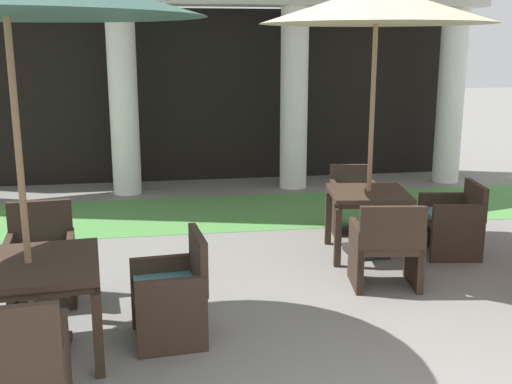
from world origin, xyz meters
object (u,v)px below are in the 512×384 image
object	(u,v)px
patio_chair_near_foreground_north	(41,259)
patio_chair_mid_right_east	(453,220)
patio_table_mid_right	(368,201)
patio_chair_mid_right_south	(387,247)
patio_chair_near_foreground_south	(17,373)
patio_chair_mid_right_north	(353,200)
patio_chair_near_foreground_east	(173,292)
terracotta_urn	(48,238)
patio_umbrella_mid_right	(377,7)
patio_table_near_foreground	(29,274)

from	to	relation	value
patio_chair_near_foreground_north	patio_chair_mid_right_east	bearing A→B (deg)	-176.97
patio_table_mid_right	patio_chair_mid_right_south	bearing A→B (deg)	-98.44
patio_chair_near_foreground_south	patio_chair_mid_right_north	xyz separation A→B (m)	(3.31, 3.83, -0.03)
patio_chair_near_foreground_east	patio_chair_mid_right_north	size ratio (longest dim) A/B	1.08
patio_chair_mid_right_east	terracotta_urn	distance (m)	4.58
patio_umbrella_mid_right	patio_chair_mid_right_east	bearing A→B (deg)	-8.44
patio_chair_mid_right_east	patio_chair_near_foreground_south	bearing A→B (deg)	132.06
patio_chair_near_foreground_east	terracotta_urn	size ratio (longest dim) A/B	2.18
patio_chair_near_foreground_east	patio_umbrella_mid_right	bearing A→B (deg)	-57.39
patio_chair_near_foreground_north	patio_chair_mid_right_north	distance (m)	3.91
patio_table_mid_right	patio_umbrella_mid_right	size ratio (longest dim) A/B	0.32
patio_table_mid_right	patio_chair_mid_right_north	xyz separation A→B (m)	(0.14, 0.95, -0.24)
patio_umbrella_mid_right	patio_chair_near_foreground_east	bearing A→B (deg)	-142.03
patio_table_near_foreground	patio_umbrella_mid_right	world-z (taller)	patio_umbrella_mid_right
patio_chair_near_foreground_south	patio_chair_mid_right_south	size ratio (longest dim) A/B	1.07
patio_chair_near_foreground_north	patio_umbrella_mid_right	distance (m)	4.14
patio_chair_near_foreground_south	patio_chair_mid_right_south	xyz separation A→B (m)	(3.03, 1.93, -0.01)
patio_chair_near_foreground_east	patio_umbrella_mid_right	size ratio (longest dim) A/B	0.29
patio_table_near_foreground	patio_chair_mid_right_north	size ratio (longest dim) A/B	1.36
patio_chair_near_foreground_south	terracotta_urn	bearing A→B (deg)	90.65
patio_chair_near_foreground_north	patio_chair_mid_right_north	xyz separation A→B (m)	(3.51, 1.73, -0.02)
patio_chair_mid_right_north	patio_chair_mid_right_east	bearing A→B (deg)	135.09
patio_chair_near_foreground_east	patio_table_mid_right	size ratio (longest dim) A/B	0.91
patio_chair_near_foreground_north	patio_chair_near_foreground_south	world-z (taller)	patio_chair_near_foreground_south
patio_umbrella_mid_right	patio_chair_mid_right_east	distance (m)	2.48
patio_chair_mid_right_south	terracotta_urn	size ratio (longest dim) A/B	2.16
patio_chair_mid_right_east	patio_chair_mid_right_north	bearing A→B (deg)	45.09
patio_chair_near_foreground_south	patio_chair_mid_right_south	distance (m)	3.59
patio_table_near_foreground	patio_umbrella_mid_right	xyz separation A→B (m)	(3.27, 1.83, 2.04)
patio_chair_near_foreground_east	patio_chair_mid_right_north	world-z (taller)	patio_chair_near_foreground_east
patio_chair_mid_right_south	terracotta_urn	world-z (taller)	patio_chair_mid_right_south
patio_chair_near_foreground_south	patio_chair_mid_right_south	world-z (taller)	patio_chair_near_foreground_south
patio_chair_near_foreground_north	patio_table_mid_right	size ratio (longest dim) A/B	0.95
patio_umbrella_mid_right	patio_chair_mid_right_north	size ratio (longest dim) A/B	3.67
patio_chair_mid_right_east	patio_table_near_foreground	bearing A→B (deg)	120.25
patio_table_mid_right	patio_chair_mid_right_north	size ratio (longest dim) A/B	1.19
patio_table_near_foreground	patio_chair_mid_right_east	world-z (taller)	patio_chair_mid_right_east
patio_chair_mid_right_south	patio_chair_mid_right_north	bearing A→B (deg)	90.00
patio_chair_near_foreground_south	terracotta_urn	distance (m)	3.59
patio_chair_near_foreground_north	patio_table_mid_right	bearing A→B (deg)	-172.35
patio_chair_near_foreground_south	patio_chair_near_foreground_east	size ratio (longest dim) A/B	1.06
patio_chair_near_foreground_south	patio_chair_near_foreground_east	distance (m)	1.49
patio_table_near_foreground	terracotta_urn	size ratio (longest dim) A/B	2.74
patio_table_mid_right	terracotta_urn	world-z (taller)	patio_table_mid_right
patio_chair_mid_right_east	patio_chair_mid_right_south	xyz separation A→B (m)	(-1.09, -0.81, 0.01)
patio_chair_near_foreground_north	patio_table_mid_right	xyz separation A→B (m)	(3.37, 0.78, 0.21)
patio_table_mid_right	patio_chair_mid_right_south	xyz separation A→B (m)	(-0.14, -0.95, -0.22)
patio_chair_mid_right_north	patio_chair_mid_right_east	world-z (taller)	patio_chair_mid_right_east
patio_chair_near_foreground_north	patio_table_near_foreground	bearing A→B (deg)	90.00
patio_table_near_foreground	patio_table_mid_right	xyz separation A→B (m)	(3.27, 1.83, -0.02)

